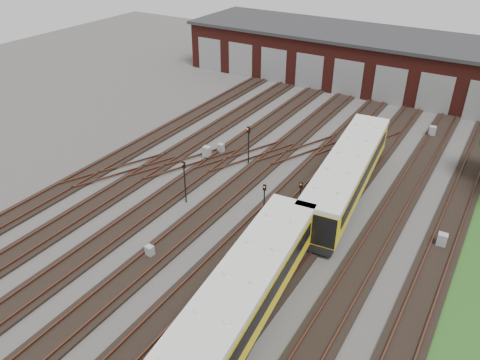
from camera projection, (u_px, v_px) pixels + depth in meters
The scene contains 13 objects.
ground at pixel (191, 256), 31.03m from camera, with size 120.00×120.00×0.00m, color #413F3D.
track_network at pixel (194, 250), 31.48m from camera, with size 30.40×70.00×0.33m.
maintenance_shed at pixel (380, 61), 58.71m from camera, with size 51.00×12.50×6.35m.
metro_train at pixel (240, 302), 24.64m from camera, with size 4.64×48.73×3.41m.
signal_mast_0 at pixel (184, 177), 35.50m from camera, with size 0.30×0.28×3.60m.
signal_mast_1 at pixel (249, 141), 40.98m from camera, with size 0.32×0.31×3.59m.
signal_mast_2 at pixel (264, 198), 33.68m from camera, with size 0.25×0.23×3.01m.
signal_mast_3 at pixel (300, 193), 34.80m from camera, with size 0.23×0.22×2.54m.
relay_cabinet_0 at pixel (207, 152), 42.83m from camera, with size 0.67×0.56×1.12m, color #9DA0A2.
relay_cabinet_1 at pixel (221, 149), 43.65m from camera, with size 0.57×0.47×0.94m, color #9DA0A2.
relay_cabinet_2 at pixel (150, 251), 30.80m from camera, with size 0.52×0.43×0.86m, color #9DA0A2.
relay_cabinet_3 at pixel (432, 131), 46.83m from camera, with size 0.64×0.53×1.07m, color #9DA0A2.
relay_cabinet_4 at pixel (442, 240), 31.66m from camera, with size 0.63×0.53×1.05m, color #9DA0A2.
Camera 1 is at (15.40, -18.84, 20.17)m, focal length 35.00 mm.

